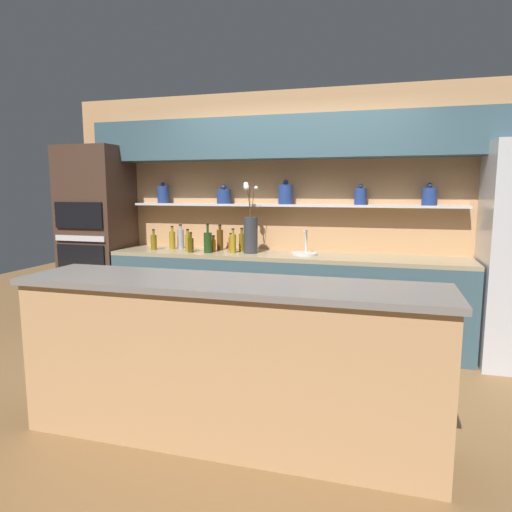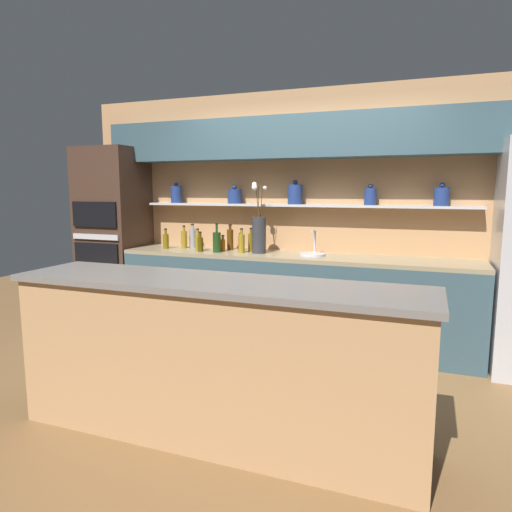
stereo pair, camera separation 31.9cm
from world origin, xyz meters
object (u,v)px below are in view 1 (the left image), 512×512
object	(u,v)px
flower_vase	(250,233)
sink_fixture	(305,252)
bottle_oil_3	(172,240)
bottle_oil_2	(233,243)
bottle_sauce_5	(214,245)
bottle_sauce_7	(231,243)
bottle_spirit_8	(220,239)
bottle_oil_9	(154,242)
bottle_wine_4	(208,242)
bottle_oil_10	(188,242)
bottle_spirit_6	(181,238)
bottle_oil_1	(191,244)
oven_tower	(98,238)
bottle_oil_0	(242,242)

from	to	relation	value
flower_vase	sink_fixture	distance (m)	0.59
bottle_oil_3	bottle_oil_2	bearing A→B (deg)	-9.25
bottle_sauce_5	bottle_sauce_7	distance (m)	0.20
bottle_spirit_8	bottle_oil_9	bearing A→B (deg)	-166.24
bottle_wine_4	bottle_sauce_7	distance (m)	0.29
flower_vase	bottle_wine_4	bearing A→B (deg)	-167.66
flower_vase	bottle_wine_4	xyz separation A→B (m)	(-0.43, -0.10, -0.10)
bottle_oil_3	bottle_wine_4	bearing A→B (deg)	-20.20
bottle_sauce_5	bottle_spirit_8	bearing A→B (deg)	83.29
bottle_oil_3	bottle_oil_9	distance (m)	0.20
bottle_spirit_8	bottle_oil_10	bearing A→B (deg)	-144.17
bottle_oil_9	bottle_oil_10	distance (m)	0.42
bottle_spirit_6	bottle_oil_9	xyz separation A→B (m)	(-0.22, -0.21, -0.02)
bottle_oil_9	bottle_sauce_7	bearing A→B (deg)	11.15
bottle_spirit_6	bottle_oil_10	bearing A→B (deg)	-51.22
sink_fixture	bottle_oil_10	xyz separation A→B (m)	(-1.23, -0.10, 0.07)
bottle_oil_1	bottle_oil_9	distance (m)	0.48
bottle_oil_1	bottle_spirit_8	xyz separation A→B (m)	(0.23, 0.26, 0.03)
bottle_oil_1	bottle_wine_4	xyz separation A→B (m)	(0.18, 0.02, 0.03)
bottle_sauce_5	bottle_spirit_8	xyz separation A→B (m)	(0.02, 0.15, 0.04)
bottle_oil_1	bottle_oil_3	distance (m)	0.37
bottle_oil_3	bottle_oil_9	size ratio (longest dim) A/B	1.13
bottle_oil_3	bottle_sauce_7	size ratio (longest dim) A/B	1.34
oven_tower	bottle_spirit_8	bearing A→B (deg)	4.73
bottle_oil_9	bottle_spirit_6	bearing A→B (deg)	42.91
bottle_oil_0	bottle_oil_10	world-z (taller)	bottle_oil_0
bottle_oil_1	bottle_oil_9	size ratio (longest dim) A/B	0.95
bottle_oil_0	bottle_sauce_7	xyz separation A→B (m)	(-0.13, 0.03, -0.02)
oven_tower	bottle_spirit_8	distance (m)	1.45
bottle_oil_3	bottle_oil_10	size ratio (longest dim) A/B	1.06
bottle_oil_2	bottle_spirit_6	world-z (taller)	bottle_spirit_6
bottle_sauce_5	bottle_sauce_7	size ratio (longest dim) A/B	0.92
bottle_sauce_7	bottle_oil_3	bearing A→B (deg)	-175.77
bottle_oil_0	bottle_sauce_7	distance (m)	0.14
bottle_oil_1	bottle_oil_2	distance (m)	0.45
bottle_oil_3	bottle_oil_1	bearing A→B (deg)	-32.92
oven_tower	bottle_sauce_5	distance (m)	1.43
bottle_oil_0	bottle_oil_1	size ratio (longest dim) A/B	1.19
bottle_spirit_6	bottle_oil_10	xyz separation A→B (m)	(0.19, -0.24, -0.01)
bottle_wine_4	bottle_spirit_6	bearing A→B (deg)	147.81
bottle_oil_2	bottle_oil_10	xyz separation A→B (m)	(-0.50, -0.03, -0.01)
bottle_oil_3	bottle_wine_4	size ratio (longest dim) A/B	0.84
flower_vase	bottle_spirit_6	size ratio (longest dim) A/B	2.72
sink_fixture	bottle_oil_2	xyz separation A→B (m)	(-0.74, -0.07, 0.08)
flower_vase	bottle_sauce_5	bearing A→B (deg)	-179.24
bottle_oil_0	bottle_sauce_7	size ratio (longest dim) A/B	1.33
flower_vase	bottle_spirit_6	world-z (taller)	flower_vase
flower_vase	bottle_spirit_8	distance (m)	0.43
sink_fixture	bottle_wine_4	xyz separation A→B (m)	(-0.99, -0.13, 0.08)
bottle_oil_0	bottle_sauce_7	bearing A→B (deg)	165.94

